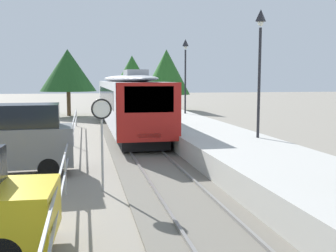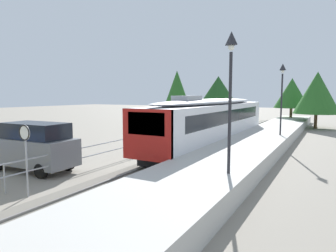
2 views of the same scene
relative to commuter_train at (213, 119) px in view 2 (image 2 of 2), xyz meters
name	(u,v)px [view 2 (image 2 of 2)]	position (x,y,z in m)	size (l,w,h in m)	color
ground_plane	(149,152)	(-3.00, -4.35, -2.14)	(160.00, 160.00, 0.00)	gray
track_rails	(188,156)	(0.00, -4.35, -2.11)	(3.20, 60.00, 0.14)	#6B665B
commuter_train	(213,119)	(0.00, 0.00, 0.00)	(2.82, 18.61, 3.74)	silver
station_platform	(239,155)	(3.25, -4.35, -1.69)	(3.90, 60.00, 0.90)	#B7B5AD
platform_lamp_mid_platform	(231,76)	(4.51, -10.25, 2.48)	(0.34, 0.34, 5.35)	#232328
platform_lamp_far_end	(282,86)	(4.51, 2.46, 2.48)	(0.34, 0.34, 5.35)	#232328
speed_limit_sign	(25,142)	(-2.22, -14.13, -0.02)	(0.61, 0.10, 2.81)	#9EA0A5
carpark_fence	(4,172)	(-3.30, -14.35, -1.24)	(0.06, 36.06, 1.25)	#9EA0A5
parked_van_grey	(33,146)	(-5.52, -11.39, -0.85)	(4.98, 2.15, 2.51)	slate
tree_behind_carpark	(292,93)	(2.94, 22.20, 2.05)	(4.61, 4.61, 6.21)	brown
tree_behind_station_far	(218,93)	(-4.14, 12.72, 2.07)	(5.17, 5.17, 6.16)	brown
tree_distant_left	(317,93)	(6.20, 17.68, 2.05)	(5.18, 5.18, 6.65)	brown
tree_distant_centre	(177,88)	(-13.69, 20.46, 2.86)	(3.96, 3.96, 7.76)	brown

